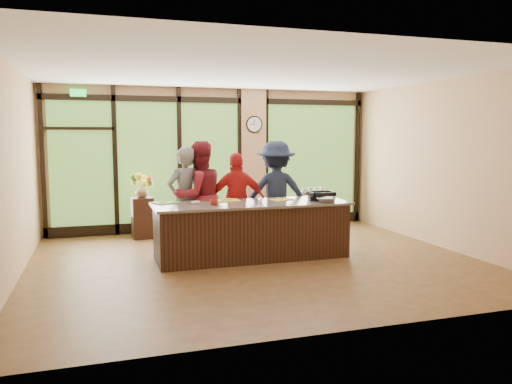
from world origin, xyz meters
TOP-DOWN VIEW (x-y plane):
  - floor at (0.00, 0.00)m, footprint 7.00×7.00m
  - ceiling at (0.00, 0.00)m, footprint 7.00×7.00m
  - back_wall at (0.00, 3.00)m, footprint 7.00×0.00m
  - left_wall at (-3.50, 0.00)m, footprint 0.00×6.00m
  - right_wall at (3.50, 0.00)m, footprint 0.00×6.00m
  - window_wall at (0.16, 2.95)m, footprint 6.90×0.12m
  - island_base at (0.00, 0.30)m, footprint 3.10×1.00m
  - countertop at (0.00, 0.30)m, footprint 3.20×1.10m
  - wall_clock at (0.85, 2.87)m, footprint 0.36×0.04m
  - cook_left at (-0.97, 1.04)m, footprint 0.78×0.66m
  - cook_midleft at (-0.73, 1.03)m, footprint 1.10×0.97m
  - cook_midright at (-0.04, 1.01)m, footprint 1.05×0.56m
  - cook_right at (0.72, 1.11)m, footprint 1.35×0.94m
  - roasting_pan at (1.23, 0.25)m, footprint 0.48×0.42m
  - mixing_bowl at (1.18, -0.05)m, footprint 0.43×0.43m
  - cutting_board_left at (-1.33, 0.64)m, footprint 0.49×0.44m
  - cutting_board_center at (-0.33, 0.64)m, footprint 0.43×0.33m
  - cutting_board_right at (0.59, 0.48)m, footprint 0.42×0.36m
  - prep_bowl_near at (-0.91, 0.37)m, footprint 0.15×0.15m
  - prep_bowl_mid at (-0.62, 0.24)m, footprint 0.16×0.16m
  - prep_bowl_far at (-0.32, 0.63)m, footprint 0.16×0.16m
  - red_ramekin at (-0.65, 0.18)m, footprint 0.16×0.16m
  - flower_stand at (-1.58, 2.47)m, footprint 0.42×0.42m
  - flower_vase at (-1.58, 2.47)m, footprint 0.30×0.30m
  - bar_cart at (1.94, 2.18)m, footprint 0.70×0.45m

SIDE VIEW (x-z plane):
  - floor at x=0.00m, z-range 0.00..0.00m
  - flower_stand at x=-1.58m, z-range 0.00..0.80m
  - island_base at x=0.00m, z-range 0.00..0.88m
  - bar_cart at x=1.94m, z-range 0.09..1.00m
  - cook_midright at x=-0.04m, z-range 0.00..1.71m
  - countertop at x=0.00m, z-range 0.88..0.92m
  - cook_left at x=-0.97m, z-range 0.00..1.83m
  - cutting_board_right at x=0.59m, z-range 0.92..0.93m
  - cutting_board_left at x=-1.33m, z-range 0.92..0.93m
  - cutting_board_center at x=-0.33m, z-range 0.92..0.93m
  - flower_vase at x=-1.58m, z-range 0.80..1.07m
  - prep_bowl_far at x=-0.32m, z-range 0.92..0.96m
  - prep_bowl_near at x=-0.91m, z-range 0.92..0.97m
  - prep_bowl_mid at x=-0.62m, z-range 0.92..0.97m
  - cook_right at x=0.72m, z-range 0.00..1.91m
  - roasting_pan at x=1.23m, z-range 0.92..0.99m
  - cook_midleft at x=-0.73m, z-range 0.00..1.92m
  - mixing_bowl at x=1.18m, z-range 0.92..1.00m
  - red_ramekin at x=-0.65m, z-range 0.92..1.01m
  - window_wall at x=0.16m, z-range -0.11..2.89m
  - back_wall at x=0.00m, z-range -2.00..5.00m
  - left_wall at x=-3.50m, z-range -1.50..4.50m
  - right_wall at x=3.50m, z-range -1.50..4.50m
  - wall_clock at x=0.85m, z-range 2.07..2.43m
  - ceiling at x=0.00m, z-range 3.00..3.00m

